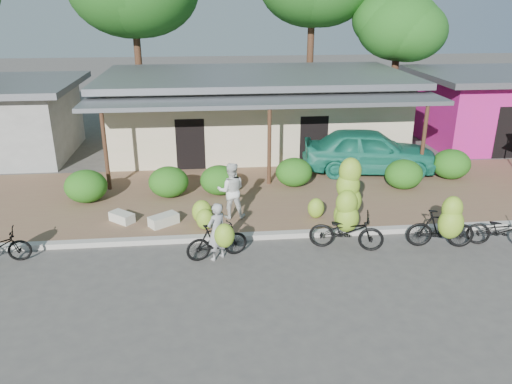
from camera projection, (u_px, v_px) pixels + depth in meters
ground at (300, 273)px, 12.31m from camera, size 100.00×100.00×0.00m
sidewalk at (273, 196)px, 16.93m from camera, size 60.00×6.00×0.12m
curb at (287, 235)px, 14.14m from camera, size 60.00×0.25×0.15m
shop_main at (256, 111)px, 21.82m from camera, size 13.00×8.50×3.35m
shop_pink at (483, 107)px, 22.88m from camera, size 6.00×6.00×3.25m
tree_near_right at (395, 24)px, 24.69m from camera, size 4.33×4.14×6.75m
hedge_0 at (86, 186)px, 16.14m from camera, size 1.36×1.23×1.06m
hedge_1 at (169, 182)px, 16.57m from camera, size 1.32×1.19×1.03m
hedge_2 at (219, 180)px, 16.78m from camera, size 1.28×1.15×1.00m
hedge_3 at (294, 172)px, 17.53m from camera, size 1.29×1.16×1.01m
hedge_4 at (404, 174)px, 17.30m from camera, size 1.31×1.18×1.02m
hedge_5 at (451, 164)px, 18.26m from camera, size 1.40×1.26×1.09m
bike_left at (218, 240)px, 12.75m from camera, size 1.70×1.28×1.25m
bike_center at (347, 215)px, 13.41m from camera, size 2.10×1.42×2.40m
bike_right at (444, 226)px, 13.17m from camera, size 1.86×1.30×1.72m
bike_far_right at (503, 230)px, 13.46m from camera, size 1.94×1.24×0.96m
loose_banana_a at (205, 219)px, 14.26m from camera, size 0.50×0.43×0.63m
loose_banana_b at (202, 212)px, 14.63m from camera, size 0.58×0.49×0.72m
loose_banana_c at (316, 208)px, 15.01m from camera, size 0.50×0.43×0.63m
sack_near at (164, 220)px, 14.60m from camera, size 0.92×0.82×0.30m
sack_far at (122, 217)px, 14.81m from camera, size 0.82×0.78×0.28m
vendor at (217, 232)px, 12.71m from camera, size 0.68×0.65×1.56m
bystander at (231, 191)px, 14.86m from camera, size 0.86×0.68×1.72m
teal_van at (369, 151)px, 18.82m from camera, size 5.19×2.69×1.69m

